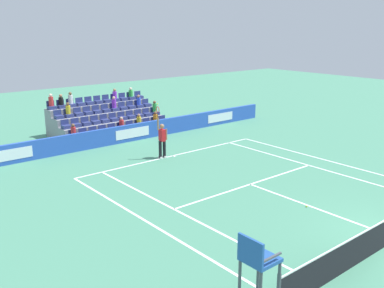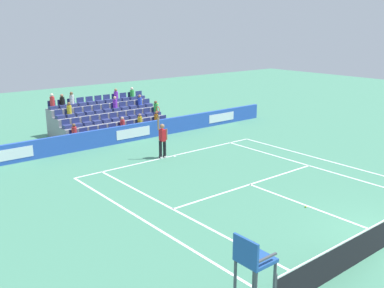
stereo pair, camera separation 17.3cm
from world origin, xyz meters
name	(u,v)px [view 1 (the left image)]	position (x,y,z in m)	size (l,w,h in m)	color
line_baseline	(173,156)	(0.00, -11.89, 0.00)	(10.97, 0.10, 0.01)	white
line_service	(250,184)	(0.00, -6.40, 0.00)	(8.23, 0.10, 0.01)	white
line_centre_service	(313,207)	(0.00, -3.20, 0.00)	(0.10, 6.40, 0.01)	white
line_singles_sideline_left	(182,213)	(4.12, -5.95, 0.00)	(0.10, 11.89, 0.01)	white
line_singles_sideline_right	(317,167)	(-4.12, -5.95, 0.00)	(0.10, 11.89, 0.01)	white
line_doubles_sideline_left	(150,224)	(5.49, -5.95, 0.00)	(0.10, 11.89, 0.01)	white
line_doubles_sideline_right	(333,162)	(-5.49, -5.95, 0.00)	(0.10, 11.89, 0.01)	white
line_centre_mark	(174,156)	(0.00, -11.79, 0.00)	(0.10, 0.20, 0.01)	white
sponsor_barrier	(132,133)	(0.00, -15.85, 0.50)	(21.04, 0.22, 0.99)	blue
tennis_player	(162,139)	(0.63, -11.94, 0.99)	(0.52, 0.38, 2.85)	black
umpire_chair	(257,269)	(6.76, 0.05, 1.52)	(0.70, 0.70, 2.34)	#474C54
stadium_stand	(107,121)	(0.00, -18.79, 0.69)	(6.82, 3.80, 2.63)	gray
loose_tennis_ball	(307,206)	(0.17, -3.39, 0.03)	(0.07, 0.07, 0.07)	#D1E533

